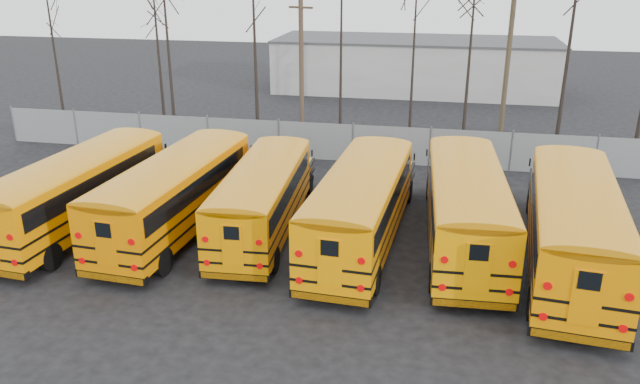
% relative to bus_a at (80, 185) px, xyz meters
% --- Properties ---
extents(ground, '(120.00, 120.00, 0.00)m').
position_rel_bus_a_xyz_m(ground, '(9.12, -1.28, -1.79)').
color(ground, black).
rests_on(ground, ground).
extents(fence, '(40.00, 0.04, 2.00)m').
position_rel_bus_a_xyz_m(fence, '(9.12, 10.72, -0.79)').
color(fence, gray).
rests_on(fence, ground).
extents(distant_building, '(22.00, 8.00, 4.00)m').
position_rel_bus_a_xyz_m(distant_building, '(11.12, 30.72, 0.21)').
color(distant_building, '#B9B9B4').
rests_on(distant_building, ground).
extents(bus_a, '(3.31, 11.05, 3.05)m').
position_rel_bus_a_xyz_m(bus_a, '(0.00, 0.00, 0.00)').
color(bus_a, black).
rests_on(bus_a, ground).
extents(bus_b, '(3.21, 11.08, 3.06)m').
position_rel_bus_a_xyz_m(bus_b, '(3.86, 0.44, 0.01)').
color(bus_b, black).
rests_on(bus_b, ground).
extents(bus_c, '(2.94, 10.26, 2.84)m').
position_rel_bus_a_xyz_m(bus_c, '(7.13, 0.99, -0.13)').
color(bus_c, black).
rests_on(bus_c, ground).
extents(bus_d, '(3.16, 11.13, 3.08)m').
position_rel_bus_a_xyz_m(bus_d, '(10.98, 0.56, 0.02)').
color(bus_d, black).
rests_on(bus_d, ground).
extents(bus_e, '(3.13, 11.25, 3.12)m').
position_rel_bus_a_xyz_m(bus_e, '(14.69, 1.13, 0.04)').
color(bus_e, black).
rests_on(bus_e, ground).
extents(bus_f, '(3.78, 11.71, 3.22)m').
position_rel_bus_a_xyz_m(bus_f, '(18.18, -0.01, 0.10)').
color(bus_f, black).
rests_on(bus_f, ground).
extents(utility_pole_left, '(1.42, 0.53, 8.16)m').
position_rel_bus_a_xyz_m(utility_pole_left, '(5.78, 13.33, 2.40)').
color(utility_pole_left, '#463527').
rests_on(utility_pole_left, ground).
extents(utility_pole_right, '(1.70, 0.50, 9.67)m').
position_rel_bus_a_xyz_m(utility_pole_right, '(17.22, 18.72, 3.18)').
color(utility_pole_right, '#463927').
rests_on(utility_pole_right, ground).
extents(tree_0, '(0.26, 0.26, 10.31)m').
position_rel_bus_a_xyz_m(tree_0, '(-9.49, 13.59, 3.37)').
color(tree_0, black).
rests_on(tree_0, ground).
extents(tree_1, '(0.26, 0.26, 10.00)m').
position_rel_bus_a_xyz_m(tree_1, '(-3.93, 15.98, 3.21)').
color(tree_1, black).
rests_on(tree_1, ground).
extents(tree_2, '(0.26, 0.26, 11.73)m').
position_rel_bus_a_xyz_m(tree_2, '(-2.06, 13.42, 4.08)').
color(tree_2, black).
rests_on(tree_2, ground).
extents(tree_3, '(0.26, 0.26, 11.13)m').
position_rel_bus_a_xyz_m(tree_3, '(3.27, 12.91, 3.78)').
color(tree_3, black).
rests_on(tree_3, ground).
extents(tree_4, '(0.26, 0.26, 12.78)m').
position_rel_bus_a_xyz_m(tree_4, '(7.64, 15.44, 4.60)').
color(tree_4, black).
rests_on(tree_4, ground).
extents(tree_5, '(0.26, 0.26, 11.08)m').
position_rel_bus_a_xyz_m(tree_5, '(11.80, 15.03, 3.75)').
color(tree_5, black).
rests_on(tree_5, ground).
extents(tree_6, '(0.26, 0.26, 9.98)m').
position_rel_bus_a_xyz_m(tree_6, '(14.79, 13.19, 3.20)').
color(tree_6, black).
rests_on(tree_6, ground).
extents(tree_7, '(0.26, 0.26, 12.87)m').
position_rel_bus_a_xyz_m(tree_7, '(20.11, 16.00, 4.65)').
color(tree_7, black).
rests_on(tree_7, ground).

